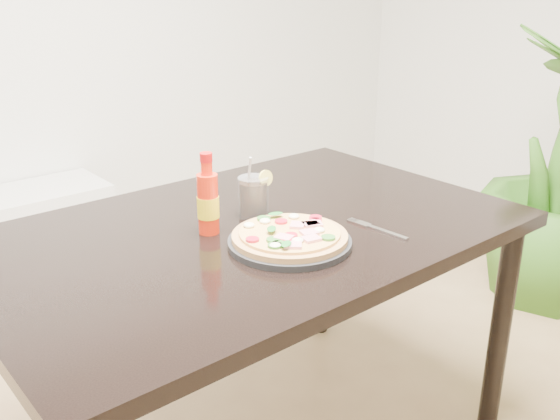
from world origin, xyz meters
TOP-DOWN VIEW (x-y plane):
  - dining_table at (-0.30, 0.65)m, footprint 1.40×0.90m
  - plate at (-0.30, 0.49)m, footprint 0.30×0.30m
  - pizza at (-0.30, 0.49)m, footprint 0.28×0.28m
  - hot_sauce_bottle at (-0.40, 0.68)m, footprint 0.07×0.07m
  - cola_cup at (-0.24, 0.70)m, footprint 0.09×0.08m
  - fork at (-0.06, 0.42)m, footprint 0.03×0.19m
  - plant_pot at (1.34, 0.61)m, footprint 0.28×0.28m

SIDE VIEW (x-z plane):
  - plant_pot at x=1.34m, z-range 0.00..0.22m
  - dining_table at x=-0.30m, z-range 0.29..1.04m
  - fork at x=-0.06m, z-range 0.75..0.76m
  - plate at x=-0.30m, z-range 0.75..0.77m
  - pizza at x=-0.30m, z-range 0.76..0.79m
  - cola_cup at x=-0.24m, z-range 0.72..0.89m
  - hot_sauce_bottle at x=-0.40m, z-range 0.73..0.94m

